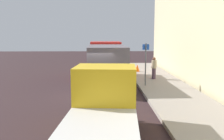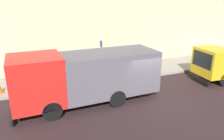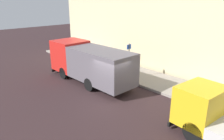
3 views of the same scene
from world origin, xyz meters
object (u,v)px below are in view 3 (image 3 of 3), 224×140
Objects in this scene: street_sign_post at (129,58)px; traffic_cone_orange at (85,58)px; large_utility_truck at (89,62)px; pedestrian_walking at (116,59)px; small_flatbed_truck at (222,120)px.

traffic_cone_orange is at bearing 87.13° from street_sign_post.
large_utility_truck reaches higher than pedestrian_walking.
large_utility_truck is 1.36× the size of small_flatbed_truck.
small_flatbed_truck is 2.08× the size of street_sign_post.
small_flatbed_truck is at bearing -101.88° from traffic_cone_orange.
traffic_cone_orange is at bearing 82.89° from small_flatbed_truck.
small_flatbed_truck is 8.68m from street_sign_post.
street_sign_post is at bearing -35.99° from large_utility_truck.
pedestrian_walking is (3.82, 10.73, -0.07)m from small_flatbed_truck.
pedestrian_walking is at bearing -79.00° from traffic_cone_orange.
large_utility_truck is 3.10m from street_sign_post.
small_flatbed_truck reaches higher than pedestrian_walking.
large_utility_truck is at bearing 8.12° from pedestrian_walking.
traffic_cone_orange is 6.53m from street_sign_post.
pedestrian_walking is at bearing 10.66° from large_utility_truck.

